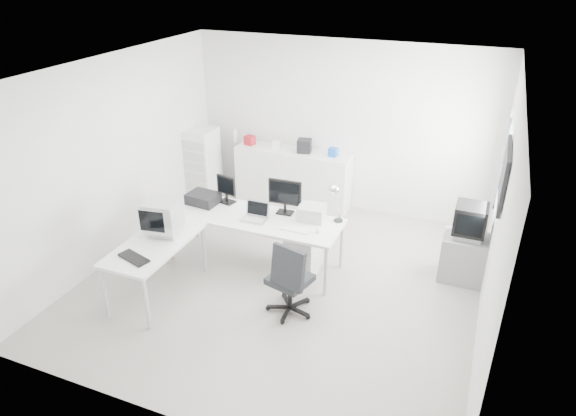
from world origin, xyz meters
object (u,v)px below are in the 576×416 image
at_px(laptop, 254,213).
at_px(crt_monitor, 164,219).
at_px(crt_tv, 470,222).
at_px(drawer_pedestal, 303,253).
at_px(laser_printer, 312,213).
at_px(sideboard, 293,178).
at_px(lcd_monitor_small, 226,190).
at_px(inkjet_printer, 203,198).
at_px(main_desk, 255,240).
at_px(office_chair, 290,276).
at_px(filing_cabinet, 203,164).
at_px(lcd_monitor_large, 285,197).
at_px(tv_cabinet, 463,258).
at_px(side_desk, 158,268).

relative_size(laptop, crt_monitor, 0.82).
bearing_deg(crt_tv, drawer_pedestal, -162.07).
distance_m(drawer_pedestal, laser_printer, 0.58).
bearing_deg(sideboard, lcd_monitor_small, -100.86).
relative_size(inkjet_printer, crt_tv, 0.85).
bearing_deg(inkjet_printer, main_desk, -1.12).
xyz_separation_m(laptop, office_chair, (0.80, -0.72, -0.35)).
relative_size(drawer_pedestal, lcd_monitor_small, 1.54).
relative_size(crt_tv, sideboard, 0.25).
distance_m(office_chair, filing_cabinet, 3.58).
height_order(laser_printer, crt_monitor, crt_monitor).
xyz_separation_m(lcd_monitor_small, filing_cabinet, (-1.21, 1.38, -0.31)).
distance_m(lcd_monitor_large, tv_cabinet, 2.52).
relative_size(side_desk, lcd_monitor_small, 3.59).
bearing_deg(lcd_monitor_large, main_desk, -146.96).
xyz_separation_m(lcd_monitor_small, crt_tv, (3.29, 0.46, -0.08)).
relative_size(drawer_pedestal, sideboard, 0.30).
height_order(side_desk, drawer_pedestal, side_desk).
xyz_separation_m(lcd_monitor_small, laptop, (0.60, -0.35, -0.09)).
distance_m(lcd_monitor_small, lcd_monitor_large, 0.90).
bearing_deg(tv_cabinet, crt_monitor, -156.50).
bearing_deg(laptop, office_chair, -42.97).
bearing_deg(tv_cabinet, lcd_monitor_small, -172.05).
xyz_separation_m(inkjet_printer, sideboard, (0.63, 1.89, -0.33)).
xyz_separation_m(side_desk, sideboard, (0.63, 3.09, 0.12)).
relative_size(lcd_monitor_large, sideboard, 0.24).
height_order(tv_cabinet, crt_tv, crt_tv).
xyz_separation_m(drawer_pedestal, tv_cabinet, (2.04, 0.66, 0.02)).
height_order(laptop, sideboard, sideboard).
height_order(main_desk, lcd_monitor_large, lcd_monitor_large).
bearing_deg(lcd_monitor_large, sideboard, 105.56).
xyz_separation_m(crt_monitor, office_chair, (1.70, 0.03, -0.44)).
xyz_separation_m(main_desk, sideboard, (-0.22, 1.99, 0.12)).
bearing_deg(lcd_monitor_small, laptop, -17.22).
height_order(lcd_monitor_small, sideboard, lcd_monitor_small).
height_order(main_desk, laptop, laptop).
height_order(drawer_pedestal, crt_monitor, crt_monitor).
bearing_deg(side_desk, laptop, 48.01).
bearing_deg(inkjet_printer, filing_cabinet, 126.39).
xyz_separation_m(side_desk, drawer_pedestal, (1.55, 1.15, -0.08)).
relative_size(tv_cabinet, filing_cabinet, 0.50).
bearing_deg(lcd_monitor_small, filing_cabinet, 144.31).
relative_size(lcd_monitor_small, filing_cabinet, 0.31).
bearing_deg(crt_tv, side_desk, -153.23).
relative_size(office_chair, filing_cabinet, 0.80).
relative_size(main_desk, tv_cabinet, 3.76).
bearing_deg(main_desk, laptop, -63.43).
xyz_separation_m(laptop, laser_printer, (0.70, 0.32, -0.01)).
height_order(lcd_monitor_large, laser_printer, lcd_monitor_large).
distance_m(drawer_pedestal, inkjet_printer, 1.64).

